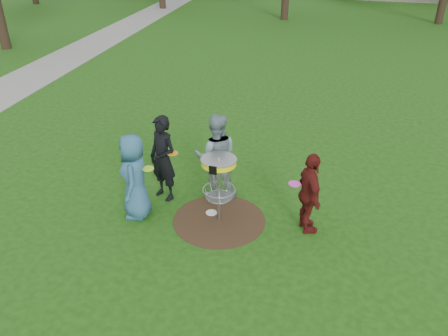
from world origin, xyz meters
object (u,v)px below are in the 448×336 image
(player_grey, at_px, (216,156))
(disc_golf_basket, at_px, (219,175))
(player_blue, at_px, (135,177))
(player_maroon, at_px, (310,194))
(player_black, at_px, (163,159))

(player_grey, xyz_separation_m, disc_golf_basket, (0.35, -0.86, 0.10))
(player_blue, height_order, player_maroon, player_blue)
(player_grey, xyz_separation_m, player_maroon, (2.00, -0.63, -0.13))
(player_black, xyz_separation_m, disc_golf_basket, (1.35, -0.46, 0.12))
(player_black, distance_m, player_maroon, 3.01)
(player_grey, bearing_deg, disc_golf_basket, 93.13)
(player_maroon, bearing_deg, disc_golf_basket, 70.95)
(player_blue, xyz_separation_m, player_maroon, (3.23, 0.53, -0.07))
(player_blue, bearing_deg, player_maroon, 79.46)
(player_grey, height_order, disc_golf_basket, player_grey)
(disc_golf_basket, bearing_deg, player_maroon, 7.79)
(player_blue, distance_m, disc_golf_basket, 1.62)
(player_blue, distance_m, player_grey, 1.69)
(player_blue, bearing_deg, player_grey, 113.41)
(player_maroon, bearing_deg, player_blue, 72.42)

